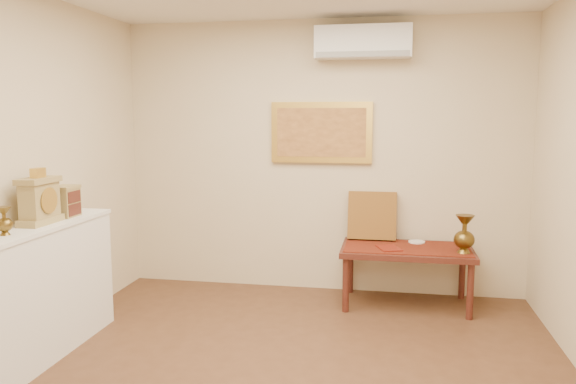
% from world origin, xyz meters
% --- Properties ---
extents(wall_back, '(4.00, 0.02, 2.70)m').
position_xyz_m(wall_back, '(0.00, 2.25, 1.35)').
color(wall_back, beige).
rests_on(wall_back, ground).
extents(wall_front, '(4.00, 0.02, 2.70)m').
position_xyz_m(wall_front, '(0.00, -2.25, 1.35)').
color(wall_front, beige).
rests_on(wall_front, ground).
extents(brass_urn_small, '(0.11, 0.11, 0.24)m').
position_xyz_m(brass_urn_small, '(-1.81, -0.09, 1.10)').
color(brass_urn_small, brown).
rests_on(brass_urn_small, display_ledge).
extents(table_cloth, '(1.14, 0.59, 0.01)m').
position_xyz_m(table_cloth, '(0.85, 1.88, 0.55)').
color(table_cloth, maroon).
rests_on(table_cloth, low_table).
extents(brass_urn_tall, '(0.18, 0.18, 0.41)m').
position_xyz_m(brass_urn_tall, '(1.34, 1.74, 0.77)').
color(brass_urn_tall, brown).
rests_on(brass_urn_tall, table_cloth).
extents(plate, '(0.16, 0.16, 0.01)m').
position_xyz_m(plate, '(0.95, 2.08, 0.56)').
color(plate, white).
rests_on(plate, table_cloth).
extents(menu, '(0.25, 0.30, 0.01)m').
position_xyz_m(menu, '(0.69, 1.77, 0.56)').
color(menu, maroon).
rests_on(menu, table_cloth).
extents(cushion, '(0.47, 0.20, 0.48)m').
position_xyz_m(cushion, '(0.52, 2.15, 0.79)').
color(cushion, '#612513').
rests_on(cushion, table_cloth).
extents(display_ledge, '(0.37, 2.02, 0.98)m').
position_xyz_m(display_ledge, '(-1.82, 0.00, 0.49)').
color(display_ledge, white).
rests_on(display_ledge, floor).
extents(mantel_clock, '(0.17, 0.36, 0.41)m').
position_xyz_m(mantel_clock, '(-1.82, 0.31, 1.15)').
color(mantel_clock, tan).
rests_on(mantel_clock, display_ledge).
extents(wooden_chest, '(0.16, 0.21, 0.24)m').
position_xyz_m(wooden_chest, '(-1.80, 0.61, 1.10)').
color(wooden_chest, tan).
rests_on(wooden_chest, display_ledge).
extents(low_table, '(1.20, 0.70, 0.55)m').
position_xyz_m(low_table, '(0.85, 1.88, 0.48)').
color(low_table, '#4F2017').
rests_on(low_table, floor).
extents(painting, '(1.00, 0.06, 0.60)m').
position_xyz_m(painting, '(0.00, 2.22, 1.60)').
color(painting, gold).
rests_on(painting, wall_back).
extents(ac_unit, '(0.90, 0.25, 0.30)m').
position_xyz_m(ac_unit, '(0.40, 2.12, 2.45)').
color(ac_unit, silver).
rests_on(ac_unit, wall_back).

